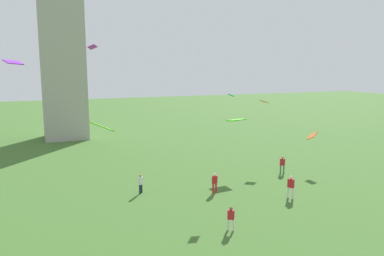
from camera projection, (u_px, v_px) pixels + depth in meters
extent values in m
cylinder|color=silver|center=(288.00, 192.00, 30.26)|extent=(0.17, 0.17, 0.88)
cylinder|color=silver|center=(293.00, 193.00, 29.97)|extent=(0.17, 0.17, 0.88)
cube|color=red|center=(291.00, 183.00, 29.99)|extent=(0.42, 0.54, 0.70)
sphere|color=beige|center=(291.00, 177.00, 29.92)|extent=(0.26, 0.26, 0.26)
cylinder|color=silver|center=(233.00, 225.00, 24.06)|extent=(0.14, 0.14, 0.76)
cylinder|color=silver|center=(228.00, 224.00, 24.16)|extent=(0.14, 0.14, 0.76)
cube|color=red|center=(231.00, 215.00, 24.00)|extent=(0.47, 0.45, 0.60)
sphere|color=brown|center=(231.00, 209.00, 23.94)|extent=(0.22, 0.22, 0.22)
cylinder|color=red|center=(216.00, 188.00, 31.54)|extent=(0.15, 0.15, 0.81)
cylinder|color=red|center=(213.00, 189.00, 31.27)|extent=(0.15, 0.15, 0.81)
cube|color=red|center=(215.00, 180.00, 31.29)|extent=(0.50, 0.41, 0.64)
sphere|color=beige|center=(215.00, 175.00, 31.22)|extent=(0.24, 0.24, 0.24)
cylinder|color=#51754C|center=(281.00, 169.00, 37.16)|extent=(0.15, 0.15, 0.82)
cylinder|color=#51754C|center=(284.00, 169.00, 37.30)|extent=(0.15, 0.15, 0.82)
cube|color=red|center=(282.00, 162.00, 37.11)|extent=(0.45, 0.26, 0.65)
sphere|color=#A37556|center=(283.00, 158.00, 37.04)|extent=(0.24, 0.24, 0.24)
cylinder|color=#1E2333|center=(140.00, 189.00, 31.11)|extent=(0.15, 0.15, 0.78)
cylinder|color=#1E2333|center=(142.00, 188.00, 31.45)|extent=(0.15, 0.15, 0.78)
cube|color=silver|center=(141.00, 181.00, 31.17)|extent=(0.45, 0.48, 0.61)
sphere|color=#A37556|center=(140.00, 176.00, 31.10)|extent=(0.23, 0.23, 0.23)
cube|color=#912CDD|center=(13.00, 62.00, 30.69)|extent=(1.63, 1.48, 0.47)
cube|color=#11BBA6|center=(231.00, 95.00, 31.77)|extent=(0.85, 0.94, 0.36)
cube|color=#CD39EC|center=(92.00, 47.00, 35.37)|extent=(0.97, 0.85, 0.51)
cube|color=orange|center=(264.00, 102.00, 41.38)|extent=(1.03, 1.16, 0.43)
cube|color=#37D009|center=(236.00, 120.00, 37.97)|extent=(1.87, 1.40, 0.26)
cube|color=#D65E21|center=(312.00, 136.00, 38.28)|extent=(1.35, 1.35, 0.84)
cube|color=#65DB1D|center=(102.00, 127.00, 21.88)|extent=(1.49, 1.47, 0.72)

